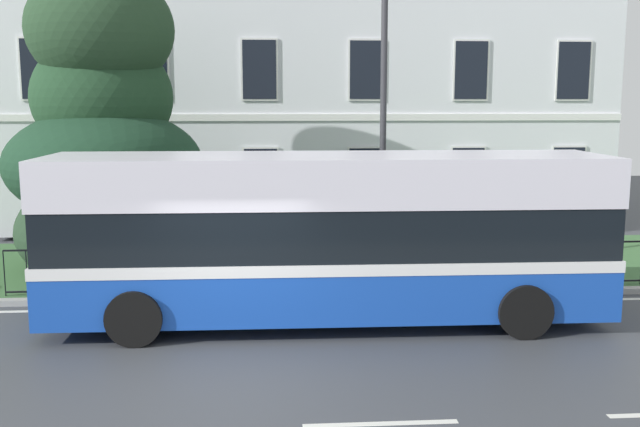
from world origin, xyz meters
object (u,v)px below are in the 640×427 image
georgian_townhouse (304,44)px  litter_bin (123,260)px  single_decker_bus (328,235)px  evergreen_tree (107,149)px  street_lamp_post (383,98)px

georgian_townhouse → litter_bin: 12.76m
georgian_townhouse → single_decker_bus: bearing=-91.1°
evergreen_tree → street_lamp_post: (6.35, -2.01, 1.21)m
street_lamp_post → litter_bin: bearing=-179.8°
single_decker_bus → litter_bin: single_decker_bus is taller
single_decker_bus → litter_bin: bearing=149.3°
single_decker_bus → litter_bin: (-4.26, 2.60, -0.98)m
georgian_townhouse → evergreen_tree: georgian_townhouse is taller
single_decker_bus → street_lamp_post: 3.89m
evergreen_tree → street_lamp_post: street_lamp_post is taller
litter_bin → street_lamp_post: bearing=0.2°
georgian_townhouse → single_decker_bus: georgian_townhouse is taller
single_decker_bus → street_lamp_post: (1.41, 2.62, 2.51)m
georgian_townhouse → litter_bin: georgian_townhouse is taller
single_decker_bus → street_lamp_post: bearing=62.4°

